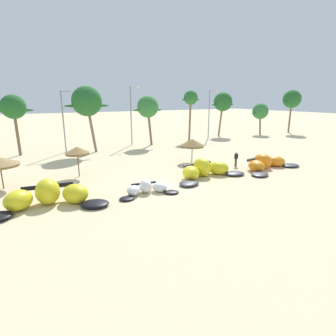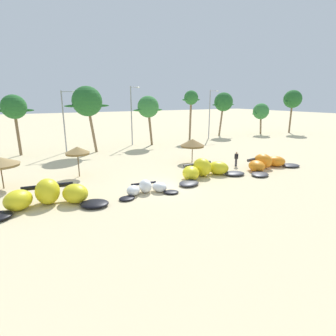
{
  "view_description": "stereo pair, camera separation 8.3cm",
  "coord_description": "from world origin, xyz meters",
  "px_view_note": "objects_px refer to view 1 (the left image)",
  "views": [
    {
      "loc": [
        -10.82,
        -19.61,
        7.42
      ],
      "look_at": [
        1.39,
        2.0,
        1.0
      ],
      "focal_mm": 29.0,
      "sensor_mm": 36.0,
      "label": 1
    },
    {
      "loc": [
        -10.74,
        -19.65,
        7.42
      ],
      "look_at": [
        1.39,
        2.0,
        1.0
      ],
      "focal_mm": 29.0,
      "sensor_mm": 36.0,
      "label": 2
    }
  ],
  "objects_px": {
    "palm_right": "(260,112)",
    "kite_left_of_center": "(205,170)",
    "palm_right_of_gap": "(223,102)",
    "palm_rightmost": "(292,99)",
    "lamppost_west_center": "(64,118)",
    "palm_left_of_gap": "(87,102)",
    "kite_center": "(266,163)",
    "lamppost_east_center": "(132,113)",
    "beach_umbrella_near_palms": "(192,143)",
    "person_near_kites": "(236,159)",
    "palm_center_right": "(191,99)",
    "beach_umbrella_middle": "(77,151)",
    "palm_left": "(13,108)",
    "kite_far_left": "(48,196)",
    "kite_left": "(147,189)",
    "palm_center_left": "(148,107)",
    "lamppost_east": "(210,111)"
  },
  "relations": [
    {
      "from": "palm_center_right",
      "to": "lamppost_west_center",
      "type": "xyz_separation_m",
      "value": [
        -21.5,
        -1.05,
        -2.49
      ]
    },
    {
      "from": "beach_umbrella_near_palms",
      "to": "person_near_kites",
      "type": "height_order",
      "value": "beach_umbrella_near_palms"
    },
    {
      "from": "kite_center",
      "to": "beach_umbrella_near_palms",
      "type": "distance_m",
      "value": 8.51
    },
    {
      "from": "kite_center",
      "to": "palm_left_of_gap",
      "type": "distance_m",
      "value": 24.15
    },
    {
      "from": "kite_far_left",
      "to": "kite_left",
      "type": "xyz_separation_m",
      "value": [
        7.16,
        -1.05,
        -0.31
      ]
    },
    {
      "from": "palm_left_of_gap",
      "to": "palm_rightmost",
      "type": "height_order",
      "value": "palm_rightmost"
    },
    {
      "from": "beach_umbrella_middle",
      "to": "lamppost_east",
      "type": "xyz_separation_m",
      "value": [
        27.15,
        14.6,
        2.43
      ]
    },
    {
      "from": "kite_left",
      "to": "lamppost_east",
      "type": "xyz_separation_m",
      "value": [
        23.48,
        22.25,
        4.57
      ]
    },
    {
      "from": "person_near_kites",
      "to": "palm_right",
      "type": "height_order",
      "value": "palm_right"
    },
    {
      "from": "palm_right",
      "to": "kite_left_of_center",
      "type": "bearing_deg",
      "value": -145.33
    },
    {
      "from": "kite_center",
      "to": "kite_far_left",
      "type": "bearing_deg",
      "value": 179.35
    },
    {
      "from": "kite_center",
      "to": "palm_center_right",
      "type": "distance_m",
      "value": 22.76
    },
    {
      "from": "person_near_kites",
      "to": "palm_right",
      "type": "xyz_separation_m",
      "value": [
        24.0,
        18.75,
        3.86
      ]
    },
    {
      "from": "palm_right_of_gap",
      "to": "lamppost_east",
      "type": "height_order",
      "value": "lamppost_east"
    },
    {
      "from": "palm_right_of_gap",
      "to": "kite_far_left",
      "type": "bearing_deg",
      "value": -146.77
    },
    {
      "from": "palm_right_of_gap",
      "to": "lamppost_east",
      "type": "distance_m",
      "value": 5.39
    },
    {
      "from": "palm_right_of_gap",
      "to": "palm_rightmost",
      "type": "bearing_deg",
      "value": -13.59
    },
    {
      "from": "kite_left_of_center",
      "to": "kite_center",
      "type": "distance_m",
      "value": 7.71
    },
    {
      "from": "beach_umbrella_near_palms",
      "to": "palm_right",
      "type": "height_order",
      "value": "palm_right"
    },
    {
      "from": "lamppost_west_center",
      "to": "palm_left_of_gap",
      "type": "bearing_deg",
      "value": -34.21
    },
    {
      "from": "beach_umbrella_middle",
      "to": "person_near_kites",
      "type": "distance_m",
      "value": 16.88
    },
    {
      "from": "palm_rightmost",
      "to": "lamppost_east",
      "type": "distance_m",
      "value": 20.78
    },
    {
      "from": "beach_umbrella_middle",
      "to": "beach_umbrella_near_palms",
      "type": "bearing_deg",
      "value": -1.58
    },
    {
      "from": "kite_center",
      "to": "lamppost_east_center",
      "type": "distance_m",
      "value": 22.89
    },
    {
      "from": "palm_center_right",
      "to": "palm_right_of_gap",
      "type": "xyz_separation_m",
      "value": [
        9.19,
        2.12,
        -0.65
      ]
    },
    {
      "from": "person_near_kites",
      "to": "kite_far_left",
      "type": "bearing_deg",
      "value": -173.59
    },
    {
      "from": "kite_left_of_center",
      "to": "palm_right_of_gap",
      "type": "distance_m",
      "value": 31.71
    },
    {
      "from": "lamppost_east",
      "to": "lamppost_west_center",
      "type": "bearing_deg",
      "value": -177.4
    },
    {
      "from": "lamppost_west_center",
      "to": "palm_center_left",
      "type": "bearing_deg",
      "value": -1.59
    },
    {
      "from": "kite_left",
      "to": "beach_umbrella_middle",
      "type": "height_order",
      "value": "beach_umbrella_middle"
    },
    {
      "from": "lamppost_west_center",
      "to": "palm_left",
      "type": "bearing_deg",
      "value": 172.44
    },
    {
      "from": "palm_rightmost",
      "to": "palm_left",
      "type": "bearing_deg",
      "value": 178.41
    },
    {
      "from": "person_near_kites",
      "to": "palm_center_right",
      "type": "relative_size",
      "value": 0.19
    },
    {
      "from": "palm_left",
      "to": "palm_rightmost",
      "type": "distance_m",
      "value": 52.5
    },
    {
      "from": "palm_center_left",
      "to": "lamppost_east_center",
      "type": "distance_m",
      "value": 2.75
    },
    {
      "from": "beach_umbrella_near_palms",
      "to": "palm_center_right",
      "type": "xyz_separation_m",
      "value": [
        9.69,
        14.83,
        4.95
      ]
    },
    {
      "from": "palm_center_right",
      "to": "palm_center_left",
      "type": "bearing_deg",
      "value": -171.22
    },
    {
      "from": "kite_left_of_center",
      "to": "person_near_kites",
      "type": "xyz_separation_m",
      "value": [
        5.63,
        1.75,
        0.15
      ]
    },
    {
      "from": "palm_left",
      "to": "lamppost_east_center",
      "type": "bearing_deg",
      "value": 1.28
    },
    {
      "from": "beach_umbrella_near_palms",
      "to": "palm_right_of_gap",
      "type": "distance_m",
      "value": 25.73
    },
    {
      "from": "kite_far_left",
      "to": "palm_right",
      "type": "height_order",
      "value": "palm_right"
    },
    {
      "from": "beach_umbrella_middle",
      "to": "palm_right",
      "type": "bearing_deg",
      "value": 19.66
    },
    {
      "from": "kite_left",
      "to": "palm_center_right",
      "type": "distance_m",
      "value": 29.97
    },
    {
      "from": "kite_left_of_center",
      "to": "kite_center",
      "type": "xyz_separation_m",
      "value": [
        7.68,
        -0.71,
        -0.08
      ]
    },
    {
      "from": "kite_center",
      "to": "person_near_kites",
      "type": "distance_m",
      "value": 3.21
    },
    {
      "from": "lamppost_west_center",
      "to": "lamppost_east",
      "type": "distance_m",
      "value": 25.97
    },
    {
      "from": "beach_umbrella_middle",
      "to": "palm_center_right",
      "type": "distance_m",
      "value": 27.33
    },
    {
      "from": "lamppost_east",
      "to": "beach_umbrella_near_palms",
      "type": "bearing_deg",
      "value": -133.37
    },
    {
      "from": "palm_rightmost",
      "to": "kite_left",
      "type": "bearing_deg",
      "value": -155.15
    },
    {
      "from": "palm_rightmost",
      "to": "palm_right",
      "type": "bearing_deg",
      "value": 167.93
    }
  ]
}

